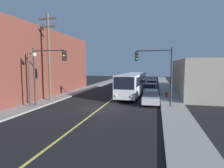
# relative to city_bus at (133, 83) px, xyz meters

# --- Properties ---
(ground_plane) EXTENTS (120.00, 120.00, 0.00)m
(ground_plane) POSITION_rel_city_bus_xyz_m (-2.20, -8.82, -1.82)
(ground_plane) COLOR black
(sidewalk_left) EXTENTS (2.50, 90.00, 0.15)m
(sidewalk_left) POSITION_rel_city_bus_xyz_m (-9.45, 1.18, -1.74)
(sidewalk_left) COLOR gray
(sidewalk_left) RESTS_ON ground
(sidewalk_right) EXTENTS (2.50, 90.00, 0.15)m
(sidewalk_right) POSITION_rel_city_bus_xyz_m (5.05, 1.18, -1.74)
(sidewalk_right) COLOR gray
(sidewalk_right) RESTS_ON ground
(lane_stripe_center) EXTENTS (0.16, 60.00, 0.01)m
(lane_stripe_center) POSITION_rel_city_bus_xyz_m (-2.20, 6.18, -1.81)
(lane_stripe_center) COLOR #D8CC4C
(lane_stripe_center) RESTS_ON ground
(building_left_brick) EXTENTS (10.00, 23.41, 9.22)m
(building_left_brick) POSITION_rel_city_bus_xyz_m (-15.69, -2.19, 2.79)
(building_left_brick) COLOR brown
(building_left_brick) RESTS_ON ground
(building_right_warehouse) EXTENTS (12.00, 19.96, 5.17)m
(building_right_warehouse) POSITION_rel_city_bus_xyz_m (12.30, 5.22, 0.77)
(building_right_warehouse) COLOR gray
(building_right_warehouse) RESTS_ON ground
(city_bus) EXTENTS (3.06, 12.24, 3.20)m
(city_bus) POSITION_rel_city_bus_xyz_m (0.00, 0.00, 0.00)
(city_bus) COLOR silver
(city_bus) RESTS_ON ground
(parked_car_silver) EXTENTS (1.96, 4.46, 1.62)m
(parked_car_silver) POSITION_rel_city_bus_xyz_m (2.70, -5.44, -0.98)
(parked_car_silver) COLOR #B7B7BC
(parked_car_silver) RESTS_ON ground
(parked_car_black) EXTENTS (1.95, 4.46, 1.62)m
(parked_car_black) POSITION_rel_city_bus_xyz_m (2.45, 2.45, -0.98)
(parked_car_black) COLOR black
(parked_car_black) RESTS_ON ground
(parked_car_red) EXTENTS (1.82, 4.40, 1.62)m
(parked_car_red) POSITION_rel_city_bus_xyz_m (2.43, 9.26, -0.98)
(parked_car_red) COLOR maroon
(parked_car_red) RESTS_ON ground
(utility_pole_near) EXTENTS (2.40, 0.28, 10.27)m
(utility_pole_near) POSITION_rel_city_bus_xyz_m (-9.27, -6.35, 3.97)
(utility_pole_near) COLOR brown
(utility_pole_near) RESTS_ON sidewalk_left
(traffic_signal_left_corner) EXTENTS (3.75, 0.48, 6.00)m
(traffic_signal_left_corner) POSITION_rel_city_bus_xyz_m (-7.61, -9.44, 2.49)
(traffic_signal_left_corner) COLOR #2D2D33
(traffic_signal_left_corner) RESTS_ON sidewalk_left
(traffic_signal_right_corner) EXTENTS (3.75, 0.48, 6.00)m
(traffic_signal_right_corner) POSITION_rel_city_bus_xyz_m (3.21, -6.87, 2.49)
(traffic_signal_right_corner) COLOR #2D2D33
(traffic_signal_right_corner) RESTS_ON sidewalk_right
(street_lamp_left) EXTENTS (0.98, 0.40, 5.50)m
(street_lamp_left) POSITION_rel_city_bus_xyz_m (-9.03, -10.13, 1.92)
(street_lamp_left) COLOR #38383D
(street_lamp_left) RESTS_ON sidewalk_left
(fire_hydrant) EXTENTS (0.44, 0.26, 0.84)m
(fire_hydrant) POSITION_rel_city_bus_xyz_m (4.65, -1.09, -1.23)
(fire_hydrant) COLOR red
(fire_hydrant) RESTS_ON sidewalk_right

